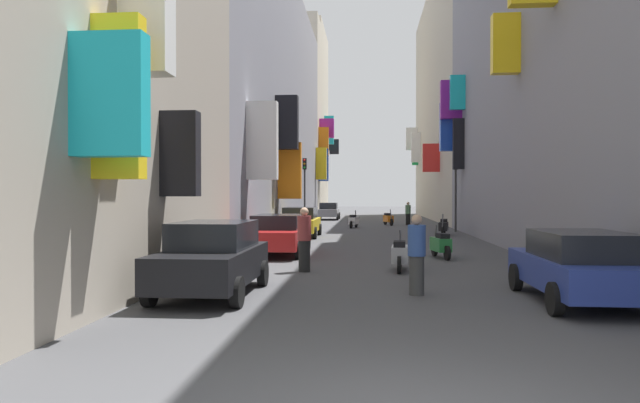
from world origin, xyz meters
The scene contains 21 objects.
ground_plane centered at (0.00, 30.00, 0.00)m, with size 140.00×140.00×0.00m, color #424244.
building_left_mid_a centered at (-7.99, 29.72, 7.90)m, with size 7.18×32.74×15.82m.
building_left_mid_b centered at (-7.95, 48.07, 9.36)m, with size 7.36×3.95×18.82m.
building_left_mid_c centered at (-7.99, 55.02, 9.84)m, with size 7.33×9.95×19.68m.
building_right_mid_a centered at (7.97, 28.92, 9.02)m, with size 7.21×6.12×18.07m.
building_right_mid_b centered at (8.00, 46.00, 10.28)m, with size 7.27×28.02×20.57m.
parked_car_black centered at (-3.71, 6.69, 0.81)m, with size 1.88×3.97×1.56m.
parked_car_grey centered at (-3.82, 43.75, 0.76)m, with size 1.86×3.91×1.46m.
parked_car_yellow centered at (-3.86, 23.49, 0.78)m, with size 1.95×4.19×1.51m.
parked_car_blue centered at (3.75, 6.41, 0.75)m, with size 1.93×4.03×1.42m.
parked_car_red centered at (-3.64, 14.98, 0.75)m, with size 2.02×4.42×1.42m.
scooter_green centered at (2.03, 14.19, 0.46)m, with size 0.64×1.81×1.13m.
scooter_orange centered at (1.00, 34.98, 0.46)m, with size 0.73×1.73×1.13m.
scooter_black centered at (3.58, 25.35, 0.46)m, with size 0.65×1.77×1.13m.
scooter_silver centered at (0.48, 10.93, 0.46)m, with size 0.52×1.86×1.13m.
scooter_white centered at (-1.34, 31.65, 0.46)m, with size 0.67×1.91×1.13m.
pedestrian_crossing centered at (2.41, 35.28, 0.82)m, with size 0.53×0.53×1.64m.
pedestrian_near_left centered at (0.62, 7.05, 0.86)m, with size 0.40×0.40×1.72m.
pedestrian_near_right centered at (-2.18, 10.49, 0.90)m, with size 0.51×0.51×1.79m.
traffic_light_near_corner centered at (-4.65, 32.56, 3.11)m, with size 0.26×0.34×4.59m.
traffic_light_far_corner centered at (4.65, 28.23, 2.96)m, with size 0.26×0.34×4.35m.
Camera 1 is at (-0.41, -5.12, 2.13)m, focal length 31.80 mm.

